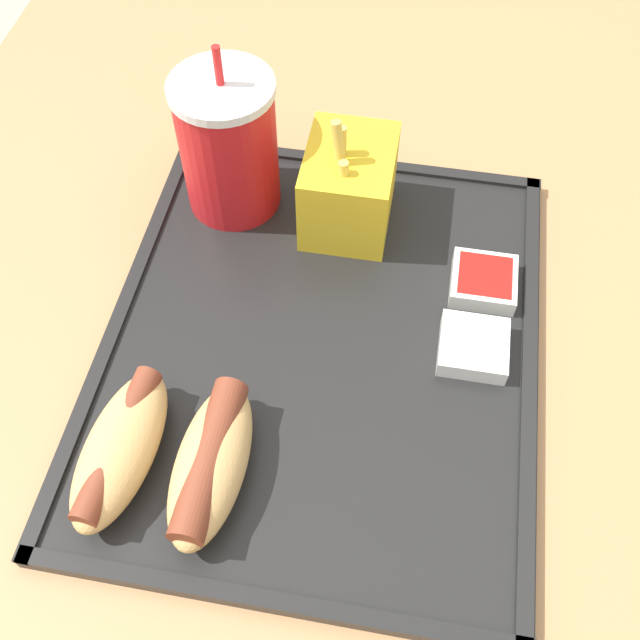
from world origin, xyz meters
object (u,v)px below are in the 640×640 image
fries_carton (348,186)px  sauce_cup_ketchup (484,281)px  hot_dog_near (211,463)px  soda_cup (229,145)px  hot_dog_far (120,448)px  sauce_cup_mayo (474,346)px

fries_carton → sauce_cup_ketchup: fries_carton is taller
hot_dog_near → soda_cup: bearing=10.5°
hot_dog_near → fries_carton: 0.28m
hot_dog_far → fries_carton: (0.27, -0.13, 0.02)m
hot_dog_far → sauce_cup_mayo: hot_dog_far is taller
soda_cup → sauce_cup_mayo: bearing=-120.3°
hot_dog_near → sauce_cup_mayo: (0.14, -0.18, -0.01)m
sauce_cup_ketchup → hot_dog_near: bearing=138.5°
hot_dog_near → sauce_cup_ketchup: size_ratio=2.38×
soda_cup → hot_dog_near: (-0.28, -0.05, -0.04)m
fries_carton → sauce_cup_mayo: fries_carton is taller
soda_cup → fries_carton: bearing=-93.4°
hot_dog_near → fries_carton: fries_carton is taller
hot_dog_far → sauce_cup_ketchup: bearing=-50.4°
hot_dog_near → fries_carton: bearing=-11.9°
hot_dog_far → soda_cup: bearing=-3.4°
sauce_cup_mayo → sauce_cup_ketchup: (0.07, -0.00, 0.00)m
hot_dog_near → sauce_cup_ketchup: hot_dog_near is taller
hot_dog_far → sauce_cup_ketchup: 0.33m
soda_cup → fries_carton: (-0.01, -0.11, -0.03)m
fries_carton → sauce_cup_ketchup: bearing=-115.2°
soda_cup → sauce_cup_ketchup: soda_cup is taller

